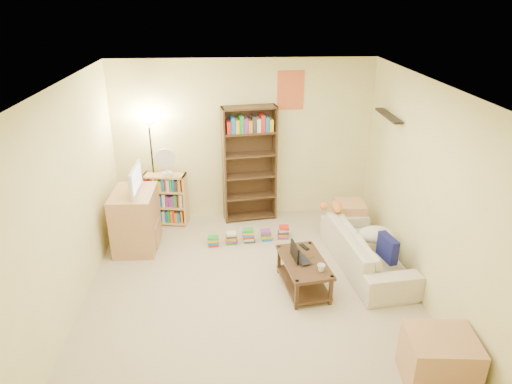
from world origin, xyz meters
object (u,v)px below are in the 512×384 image
(coffee_table, at_px, (304,271))
(side_table, at_px, (349,217))
(television, at_px, (131,180))
(short_bookshelf, at_px, (166,199))
(tv_stand, at_px, (136,220))
(mug, at_px, (321,268))
(sofa, at_px, (367,249))
(floor_lamp, at_px, (150,142))
(tabby_cat, at_px, (334,206))
(end_cabinet, at_px, (439,360))
(tall_bookshelf, at_px, (250,162))
(desk_fan, at_px, (166,161))
(laptop, at_px, (304,257))

(coffee_table, bearing_deg, side_table, 47.86)
(television, xyz_separation_m, short_bookshelf, (0.34, 0.70, -0.62))
(coffee_table, xyz_separation_m, tv_stand, (-2.21, 1.16, 0.18))
(mug, bearing_deg, side_table, 65.02)
(sofa, distance_m, floor_lamp, 3.49)
(tabby_cat, height_order, short_bookshelf, short_bookshelf)
(sofa, xyz_separation_m, coffee_table, (-0.91, -0.43, -0.01))
(side_table, bearing_deg, end_cabinet, -88.29)
(tv_stand, distance_m, tall_bookshelf, 1.91)
(tall_bookshelf, xyz_separation_m, end_cabinet, (1.56, -3.52, -0.71))
(desk_fan, xyz_separation_m, side_table, (2.74, -0.43, -0.81))
(television, distance_m, side_table, 3.23)
(tv_stand, relative_size, television, 1.33)
(tabby_cat, bearing_deg, floor_lamp, 161.41)
(sofa, relative_size, tabby_cat, 4.49)
(coffee_table, relative_size, tv_stand, 1.11)
(laptop, xyz_separation_m, short_bookshelf, (-1.88, 1.82, 0.01))
(laptop, bearing_deg, desk_fan, 27.88)
(mug, height_order, side_table, side_table)
(side_table, xyz_separation_m, end_cabinet, (0.09, -2.95, 0.01))
(tabby_cat, distance_m, coffee_table, 1.28)
(short_bookshelf, bearing_deg, tabby_cat, -10.05)
(sofa, distance_m, side_table, 0.97)
(short_bookshelf, relative_size, desk_fan, 1.93)
(tv_stand, bearing_deg, television, 0.00)
(laptop, distance_m, desk_fan, 2.63)
(end_cabinet, bearing_deg, floor_lamp, 130.84)
(mug, height_order, television, television)
(laptop, height_order, desk_fan, desk_fan)
(tv_stand, height_order, desk_fan, desk_fan)
(laptop, xyz_separation_m, tv_stand, (-2.22, 1.11, 0.02))
(tabby_cat, relative_size, tv_stand, 0.49)
(laptop, bearing_deg, coffee_table, 149.47)
(tabby_cat, xyz_separation_m, desk_fan, (-2.42, 0.75, 0.47))
(television, relative_size, desk_fan, 1.49)
(coffee_table, height_order, desk_fan, desk_fan)
(tv_stand, relative_size, floor_lamp, 0.51)
(mug, distance_m, side_table, 1.81)
(sofa, bearing_deg, floor_lamp, 55.66)
(coffee_table, bearing_deg, television, 143.47)
(tv_stand, bearing_deg, side_table, 5.38)
(coffee_table, height_order, short_bookshelf, short_bookshelf)
(tabby_cat, relative_size, tall_bookshelf, 0.22)
(tv_stand, xyz_separation_m, side_table, (3.13, 0.23, -0.18))
(floor_lamp, distance_m, end_cabinet, 4.78)
(desk_fan, bearing_deg, tv_stand, -120.51)
(tabby_cat, height_order, floor_lamp, floor_lamp)
(mug, relative_size, side_table, 0.26)
(mug, height_order, tv_stand, tv_stand)
(laptop, bearing_deg, short_bookshelf, 27.90)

